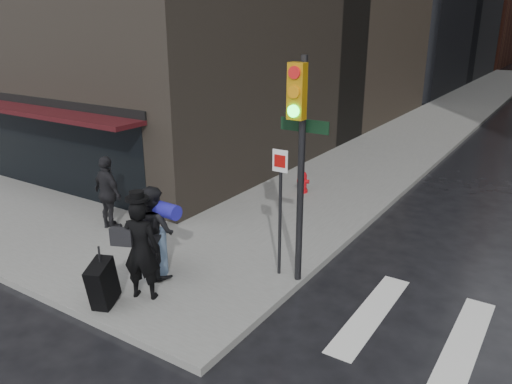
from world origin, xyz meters
TOP-DOWN VIEW (x-y plane):
  - ground at (0.00, 0.00)m, footprint 140.00×140.00m
  - sidewalk_left at (0.00, 27.00)m, footprint 4.00×50.00m
  - storefront at (-7.00, 1.90)m, footprint 8.40×1.11m
  - man_overcoat at (-0.25, -1.09)m, footprint 1.06×1.38m
  - man_jeans at (-0.62, -0.16)m, footprint 1.30×0.94m
  - man_greycoat at (-3.17, 0.91)m, footprint 1.15×0.65m
  - traffic_light at (1.86, 1.08)m, footprint 1.08×0.47m
  - fire_hydrant at (-0.50, 5.92)m, footprint 0.37×0.28m

SIDE VIEW (x-z plane):
  - ground at x=0.00m, z-range 0.00..0.00m
  - sidewalk_left at x=0.00m, z-range 0.00..0.15m
  - fire_hydrant at x=-0.50m, z-range 0.12..0.76m
  - man_overcoat at x=-0.25m, z-range -0.02..2.09m
  - man_greycoat at x=-3.17m, z-range 0.15..1.99m
  - man_jeans at x=-0.62m, z-range 0.15..2.01m
  - storefront at x=-7.00m, z-range 0.41..3.24m
  - traffic_light at x=1.86m, z-range 0.77..5.08m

